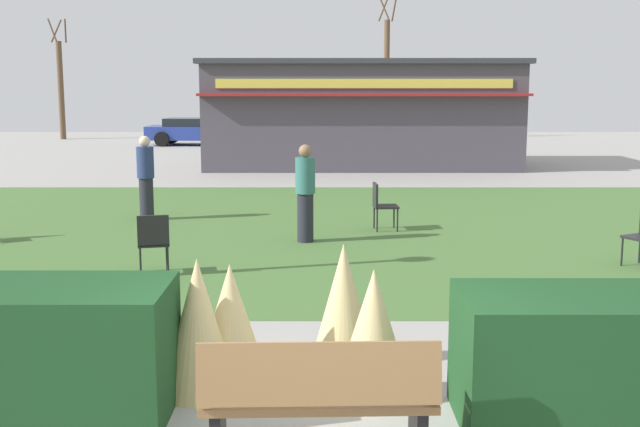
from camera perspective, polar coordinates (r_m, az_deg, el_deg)
lawn_patch at (r=15.13m, az=0.03°, el=-1.04°), size 36.00×12.00×0.01m
park_bench at (r=5.86m, az=0.02°, el=-13.14°), size 1.72×0.57×0.95m
hedge_left at (r=7.11m, az=-21.68°, el=-9.13°), size 2.76×1.10×1.10m
hedge_right at (r=6.89m, az=20.35°, el=-9.78°), size 2.47×1.10×1.07m
ornamental_grass_behind_left at (r=7.13m, az=-8.57°, el=-7.99°), size 0.69×0.69×1.22m
ornamental_grass_behind_right at (r=7.74m, az=1.80°, el=-6.55°), size 0.65×0.65×1.21m
ornamental_grass_behind_center at (r=6.94m, az=3.95°, el=-8.65°), size 0.71×0.71×1.16m
ornamental_grass_behind_far at (r=7.37m, az=-6.28°, el=-7.82°), size 0.69×0.69×1.11m
food_kiosk at (r=26.57m, az=3.03°, el=7.17°), size 10.27×4.87×3.47m
cafe_chair_west at (r=11.57m, az=-11.70°, el=-1.81°), size 0.53×0.53×0.89m
cafe_chair_center at (r=14.88m, az=4.51°, el=0.80°), size 0.47×0.47×0.89m
person_strolling at (r=13.70m, az=-0.93°, el=1.50°), size 0.34×0.34×1.69m
person_standing at (r=16.32m, az=-12.22°, el=2.54°), size 0.34×0.34×1.69m
parked_car_west_slot at (r=36.11m, az=-8.81°, el=5.88°), size 4.29×2.23×1.20m
tree_left_bg at (r=39.75m, az=4.90°, el=9.72°), size 0.91×0.96×6.83m
tree_right_bg at (r=41.47m, az=-17.91°, el=8.59°), size 0.91×0.96×5.80m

